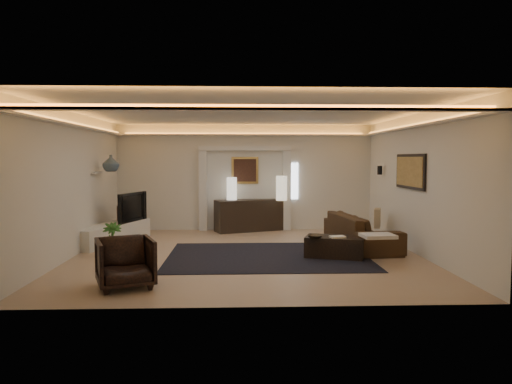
{
  "coord_description": "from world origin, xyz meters",
  "views": [
    {
      "loc": [
        -0.19,
        -9.75,
        1.97
      ],
      "look_at": [
        0.2,
        0.6,
        1.25
      ],
      "focal_mm": 33.67,
      "sensor_mm": 36.0,
      "label": 1
    }
  ],
  "objects_px": {
    "coffee_table": "(335,247)",
    "console": "(249,216)",
    "armchair": "(125,263)",
    "sofa": "(361,231)"
  },
  "relations": [
    {
      "from": "sofa",
      "to": "armchair",
      "type": "bearing_deg",
      "value": 119.38
    },
    {
      "from": "sofa",
      "to": "coffee_table",
      "type": "height_order",
      "value": "sofa"
    },
    {
      "from": "sofa",
      "to": "coffee_table",
      "type": "bearing_deg",
      "value": 136.59
    },
    {
      "from": "coffee_table",
      "to": "console",
      "type": "bearing_deg",
      "value": 132.45
    },
    {
      "from": "console",
      "to": "coffee_table",
      "type": "xyz_separation_m",
      "value": [
        1.64,
        -3.57,
        -0.2
      ]
    },
    {
      "from": "sofa",
      "to": "armchair",
      "type": "xyz_separation_m",
      "value": [
        -4.46,
        -3.18,
        0.02
      ]
    },
    {
      "from": "console",
      "to": "armchair",
      "type": "relative_size",
      "value": 2.17
    },
    {
      "from": "armchair",
      "to": "coffee_table",
      "type": "bearing_deg",
      "value": 9.02
    },
    {
      "from": "coffee_table",
      "to": "armchair",
      "type": "relative_size",
      "value": 1.35
    },
    {
      "from": "console",
      "to": "coffee_table",
      "type": "height_order",
      "value": "console"
    }
  ]
}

